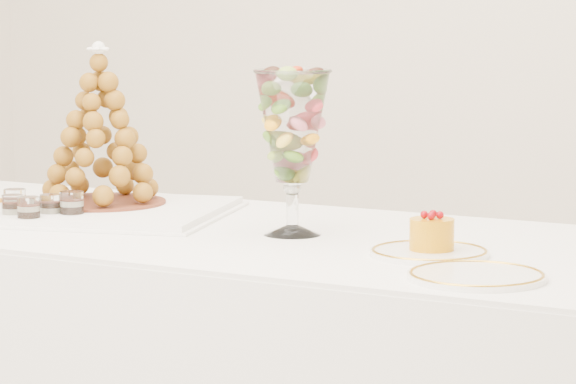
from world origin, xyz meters
The scene contains 11 objects.
lace_tray centered at (-0.47, 0.27, 0.84)m, with size 0.65×0.49×0.02m, color white.
macaron_vase centered at (0.11, 0.27, 1.06)m, with size 0.16×0.16×0.35m.
cake_plate centered at (0.47, 0.19, 0.83)m, with size 0.24×0.24×0.01m, color white.
spare_plate centered at (0.65, 0.01, 0.83)m, with size 0.25×0.25×0.01m, color white.
verrine_a centered at (-0.57, 0.14, 0.86)m, with size 0.05×0.05×0.07m, color white.
verrine_b centered at (-0.46, 0.13, 0.86)m, with size 0.05×0.05×0.06m, color white.
verrine_c centered at (-0.41, 0.15, 0.86)m, with size 0.05×0.05×0.07m, color white.
verrine_d centered at (-0.52, 0.08, 0.86)m, with size 0.05×0.05×0.07m, color white.
verrine_e centered at (-0.45, 0.05, 0.86)m, with size 0.05×0.05×0.07m, color white.
croquembouche centered at (-0.45, 0.32, 1.04)m, with size 0.31×0.31×0.39m.
mousse_cake centered at (0.47, 0.20, 0.87)m, with size 0.09×0.09×0.08m.
Camera 1 is at (1.59, -2.25, 1.31)m, focal length 85.00 mm.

